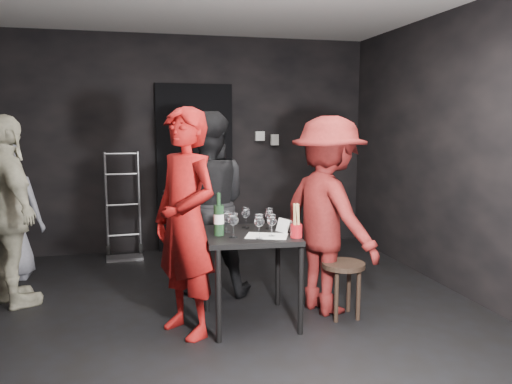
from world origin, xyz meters
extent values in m
cube|color=black|center=(0.00, 0.00, 0.00)|extent=(4.50, 5.00, 0.02)
cube|color=black|center=(0.00, 2.50, 1.35)|extent=(4.50, 0.04, 2.70)
cube|color=black|center=(0.00, -2.50, 1.35)|extent=(4.50, 0.04, 2.70)
cube|color=black|center=(2.25, 0.00, 1.35)|extent=(0.04, 5.00, 2.70)
cube|color=black|center=(0.00, 2.44, 1.05)|extent=(0.95, 0.10, 2.10)
cube|color=#B7B7B2|center=(0.85, 2.45, 1.45)|extent=(0.12, 0.06, 0.12)
cube|color=#B7B7B2|center=(1.05, 2.45, 1.40)|extent=(0.10, 0.06, 0.14)
cylinder|color=#B2B2B7|center=(-1.09, 2.28, 0.64)|extent=(0.03, 0.03, 1.28)
cylinder|color=#B2B2B7|center=(-0.70, 2.28, 0.64)|extent=(0.03, 0.03, 1.28)
cube|color=#B2B2B7|center=(-0.89, 2.15, 0.01)|extent=(0.43, 0.23, 0.03)
cylinder|color=black|center=(-1.09, 2.31, 0.08)|extent=(0.04, 0.16, 0.16)
cylinder|color=black|center=(-0.70, 2.31, 0.08)|extent=(0.04, 0.16, 0.16)
cube|color=black|center=(0.16, -0.05, 0.73)|extent=(0.72, 0.72, 0.04)
cylinder|color=black|center=(-0.16, -0.37, 0.35)|extent=(0.04, 0.04, 0.71)
cylinder|color=black|center=(0.48, -0.37, 0.35)|extent=(0.04, 0.04, 0.71)
cylinder|color=black|center=(-0.16, 0.27, 0.35)|extent=(0.04, 0.04, 0.71)
cylinder|color=black|center=(0.48, 0.27, 0.35)|extent=(0.04, 0.04, 0.71)
cylinder|color=#342114|center=(0.93, -0.12, 0.45)|extent=(0.36, 0.36, 0.04)
cylinder|color=#342114|center=(1.03, -0.03, 0.21)|extent=(0.04, 0.04, 0.41)
cylinder|color=#342114|center=(0.84, -0.03, 0.21)|extent=(0.04, 0.04, 0.41)
cylinder|color=#342114|center=(0.84, -0.22, 0.21)|extent=(0.04, 0.04, 0.41)
cylinder|color=#342114|center=(1.03, -0.22, 0.21)|extent=(0.04, 0.04, 0.41)
imported|color=maroon|center=(-0.37, -0.14, 1.02)|extent=(0.81, 0.89, 2.04)
imported|color=black|center=(-0.09, 0.72, 1.00)|extent=(1.03, 0.65, 1.99)
imported|color=maroon|center=(0.86, 0.06, 0.94)|extent=(0.95, 1.34, 1.89)
imported|color=#BBB597|center=(-1.82, 0.82, 0.96)|extent=(1.05, 1.25, 1.93)
imported|color=gray|center=(-2.06, 1.66, 0.76)|extent=(0.77, 0.46, 1.52)
cube|color=white|center=(0.25, -0.20, 0.75)|extent=(0.37, 0.31, 0.00)
cylinder|color=black|center=(-0.11, -0.08, 0.87)|extent=(0.08, 0.08, 0.24)
cylinder|color=black|center=(-0.11, -0.08, 1.04)|extent=(0.03, 0.03, 0.10)
cylinder|color=white|center=(-0.11, -0.08, 0.88)|extent=(0.08, 0.08, 0.08)
cylinder|color=maroon|center=(0.46, -0.29, 0.80)|extent=(0.09, 0.09, 0.10)
camera|label=1|loc=(-0.72, -3.87, 1.64)|focal=35.00mm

